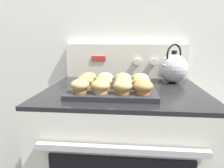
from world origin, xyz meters
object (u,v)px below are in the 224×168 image
Objects in this scene: muffin_r2_c2 at (123,78)px; muffin_r2_c3 at (140,79)px; muffin_r2_c0 at (88,78)px; muffin_r1_c1 at (104,82)px; muffin_r1_c2 at (123,82)px; muffin_r0_c0 at (80,86)px; muffin_r2_c1 at (105,78)px; tea_kettle at (173,68)px; muffin_r0_c3 at (143,87)px; muffin_pan at (113,91)px; muffin_r1_c0 at (85,81)px; muffin_r0_c2 at (122,87)px; muffin_r1_c3 at (141,83)px; muffin_r0_c1 at (100,86)px; stove_range at (123,165)px.

muffin_r2_c2 and muffin_r2_c3 have the same top height.
muffin_r2_c0 and muffin_r2_c3 have the same top height.
muffin_r1_c1 is 0.09m from muffin_r1_c2.
muffin_r2_c1 is at bearing 64.48° from muffin_r0_c0.
tea_kettle reaches higher than muffin_r1_c1.
muffin_r0_c3 is at bearing -44.57° from muffin_r1_c2.
muffin_r1_c2 is 0.13m from muffin_r2_c1.
muffin_pan is 0.14m from muffin_r1_c0.
muffin_r0_c3 reaches higher than muffin_pan.
muffin_r2_c3 is at bearing 64.09° from muffin_r0_c2.
muffin_r1_c3 is 0.28m from muffin_r2_c0.
muffin_r0_c0 is at bearing -89.81° from muffin_r2_c0.
muffin_r0_c2 is 1.00× the size of muffin_r1_c2.
muffin_r2_c3 is (0.09, -0.01, 0.00)m from muffin_r2_c2.
muffin_r2_c0 is (-0.09, 0.09, 0.00)m from muffin_r1_c1.
muffin_r2_c1 is at bearing 46.30° from muffin_r1_c0.
muffin_r0_c2 is 1.00× the size of muffin_r2_c2.
muffin_r1_c3 is 0.09m from muffin_r2_c3.
muffin_r0_c1 and muffin_r1_c1 have the same top height.
stove_range is 2.28× the size of muffin_pan.
muffin_r2_c3 is (0.18, -0.00, 0.00)m from muffin_r2_c1.
muffin_r1_c0 is 1.00× the size of muffin_r2_c2.
muffin_r1_c3 is at bearing 27.23° from muffin_r0_c1.
muffin_r1_c3 is at bearing -126.24° from tea_kettle.
muffin_pan is at bearing 116.98° from muffin_r0_c2.
muffin_r2_c0 is at bearing 90.19° from muffin_r0_c0.
muffin_r1_c3 is (0.26, -0.00, 0.00)m from muffin_r1_c0.
muffin_r1_c1 reaches higher than stove_range.
muffin_r2_c3 is at bearing 33.27° from muffin_pan.
muffin_r2_c0 is at bearing 146.69° from muffin_r0_c3.
muffin_pan is at bearing 178.18° from muffin_r1_c2.
muffin_r1_c2 is 0.09m from muffin_r2_c2.
muffin_r2_c2 is at bearing 64.50° from muffin_pan.
muffin_r2_c3 is (0.09, 0.09, 0.00)m from muffin_r1_c2.
muffin_r2_c1 and muffin_r2_c2 have the same top height.
muffin_r1_c3 is at bearing 0.21° from muffin_pan.
muffin_r0_c0 is at bearing -160.87° from muffin_r1_c3.
muffin_r1_c0 is 1.00× the size of muffin_r1_c3.
muffin_r2_c1 is (-0.18, 0.09, 0.00)m from muffin_r1_c3.
muffin_r1_c1 is at bearing -3.03° from muffin_r1_c0.
tea_kettle is at bearing 31.11° from stove_range.
stove_range is at bearing 27.86° from muffin_r1_c0.
muffin_r1_c2 is 1.00× the size of muffin_r1_c3.
muffin_r1_c2 is at bearing 26.60° from muffin_r0_c0.
muffin_r0_c1 is at bearing -136.24° from tea_kettle.
muffin_r1_c1 is at bearing -144.11° from tea_kettle.
muffin_r0_c2 is at bearing -63.02° from muffin_pan.
muffin_r0_c3 and muffin_r2_c2 have the same top height.
muffin_r0_c1 is at bearing -46.86° from muffin_r1_c0.
muffin_r2_c0 and muffin_r2_c1 have the same top height.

